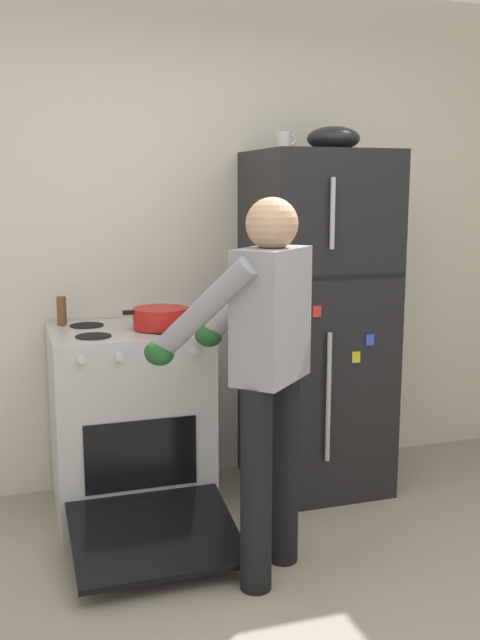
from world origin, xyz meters
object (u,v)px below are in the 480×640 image
Objects in this scene: stove_range at (130,422)px; red_pot at (160,318)px; mixing_bowl at (333,139)px; coffee_mug at (284,141)px; pepper_mill at (62,311)px; refrigerator at (316,323)px; person_cook at (262,356)px.

red_pot is (0.16, -0.03, 0.53)m from stove_range.
mixing_bowl is at bearing 3.03° from red_pot.
coffee_mug is at bearing 8.28° from red_pot.
pepper_mill is at bearing 172.55° from coffee_mug.
person_cook is at bearing -125.99° from refrigerator.
coffee_mug reaches higher than refrigerator.
red_pot is at bearing -176.71° from refrigerator.
pepper_mill is at bearing 143.99° from stove_range.
stove_range is 0.77× the size of person_cook.
pepper_mill is at bearing 171.90° from mixing_bowl.
stove_range is 0.56m from red_pot.
coffee_mug is at bearing 64.20° from person_cook.
red_pot is at bearing -176.97° from mixing_bowl.
pepper_mill is at bearing 124.99° from person_cook.
coffee_mug is at bearing 164.17° from refrigerator.
stove_range is 1.04m from person_cook.
stove_range is 1.80m from mixing_bowl.
stove_range is 1.65m from coffee_mug.
coffee_mug is 0.40× the size of mixing_bowl.
pepper_mill is at bearing 171.40° from refrigerator.
stove_range is 4.44× the size of mixing_bowl.
red_pot is at bearing 108.52° from person_cook.
refrigerator is 1.14× the size of person_cook.
coffee_mug reaches higher than red_pot.
mixing_bowl is (0.68, 0.83, 0.93)m from person_cook.
refrigerator is 0.98m from mixing_bowl.
coffee_mug is at bearing 4.59° from stove_range.
mixing_bowl is at bearing 0.94° from stove_range.
person_cook is at bearing -129.43° from mixing_bowl.
mixing_bowl is (1.10, 0.02, 1.42)m from stove_range.
refrigerator is 0.98m from coffee_mug.
stove_range is (-1.02, -0.02, -0.45)m from refrigerator.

